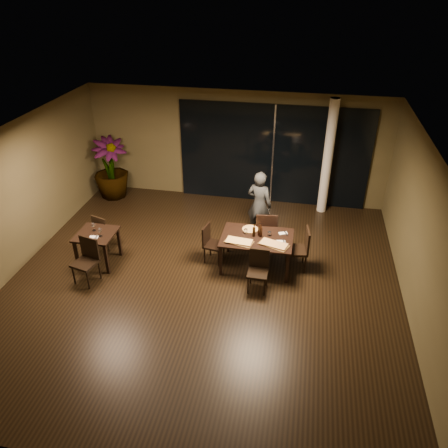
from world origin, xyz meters
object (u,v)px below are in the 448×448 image
(bottle_a, at_px, (254,230))
(bottle_b, at_px, (261,231))
(side_table, at_px, (97,238))
(chair_side_near, at_px, (87,258))
(diner, at_px, (259,205))
(main_table, at_px, (257,240))
(chair_main_far, at_px, (266,230))
(bottle_c, at_px, (260,229))
(chair_main_right, at_px, (301,247))
(chair_main_left, at_px, (211,241))
(chair_side_far, at_px, (104,230))
(potted_plant, at_px, (111,168))
(chair_main_near, at_px, (258,268))

(bottle_a, relative_size, bottle_b, 0.97)
(side_table, xyz_separation_m, bottle_a, (3.33, 0.53, 0.27))
(chair_side_near, bearing_deg, diner, 50.76)
(main_table, relative_size, chair_main_far, 1.47)
(chair_main_far, xyz_separation_m, bottle_b, (-0.06, -0.57, 0.32))
(bottle_c, bearing_deg, side_table, -170.26)
(bottle_a, bearing_deg, chair_main_right, 5.26)
(chair_main_left, height_order, chair_main_right, chair_main_right)
(diner, bearing_deg, main_table, 112.53)
(main_table, xyz_separation_m, bottle_a, (-0.07, 0.03, 0.21))
(chair_main_right, bearing_deg, chair_side_far, -97.24)
(main_table, distance_m, bottle_c, 0.25)
(chair_side_far, height_order, bottle_c, bottle_c)
(chair_side_near, bearing_deg, side_table, 109.91)
(chair_main_far, height_order, potted_plant, potted_plant)
(chair_main_left, distance_m, chair_side_near, 2.60)
(chair_main_near, bearing_deg, bottle_a, 106.04)
(bottle_c, bearing_deg, chair_main_right, 2.09)
(bottle_b, bearing_deg, side_table, -171.09)
(bottle_a, bearing_deg, chair_main_far, 70.45)
(chair_side_near, relative_size, potted_plant, 0.57)
(bottle_a, height_order, bottle_c, bottle_c)
(chair_side_far, bearing_deg, chair_main_far, -153.21)
(chair_main_near, bearing_deg, bottle_b, 95.14)
(potted_plant, height_order, bottle_c, potted_plant)
(chair_main_right, distance_m, bottle_c, 0.97)
(chair_main_far, distance_m, bottle_a, 0.70)
(side_table, distance_m, chair_side_near, 0.62)
(chair_main_near, relative_size, diner, 0.52)
(chair_side_far, bearing_deg, bottle_c, -161.41)
(chair_main_far, height_order, bottle_b, bottle_b)
(potted_plant, distance_m, bottle_a, 5.03)
(chair_side_far, xyz_separation_m, diner, (3.40, 1.24, 0.35))
(chair_main_near, height_order, chair_main_left, chair_main_left)
(side_table, height_order, chair_side_far, chair_side_far)
(potted_plant, bearing_deg, chair_main_far, -23.60)
(bottle_b, xyz_separation_m, bottle_c, (-0.03, 0.05, 0.01))
(main_table, height_order, diner, diner)
(side_table, distance_m, bottle_a, 3.38)
(side_table, bearing_deg, bottle_c, 9.74)
(chair_main_far, height_order, diner, diner)
(side_table, xyz_separation_m, bottle_b, (3.47, 0.54, 0.27))
(chair_main_near, distance_m, chair_main_right, 1.16)
(chair_main_near, xyz_separation_m, diner, (-0.24, 2.00, 0.35))
(main_table, xyz_separation_m, bottle_b, (0.07, 0.04, 0.22))
(chair_main_far, relative_size, bottle_a, 3.66)
(chair_main_far, distance_m, chair_side_near, 3.88)
(chair_side_near, bearing_deg, chair_side_far, 112.57)
(chair_main_near, bearing_deg, chair_side_near, -172.63)
(main_table, bearing_deg, chair_side_far, 179.17)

